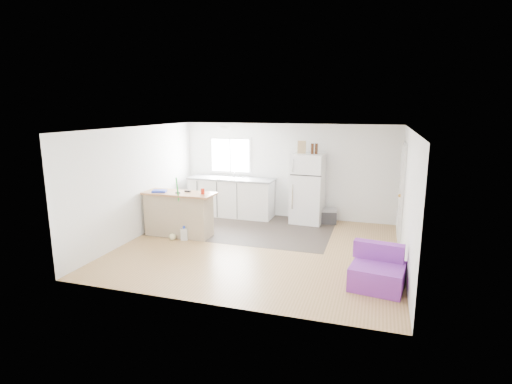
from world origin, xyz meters
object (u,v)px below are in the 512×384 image
cooler (327,216)px  bottle_left (312,149)px  purple_seat (377,272)px  cardboard_box (302,147)px  peninsula (179,214)px  refrigerator (308,188)px  mop (174,229)px  blue_tray (159,191)px  red_cup (203,191)px  kitchen_cabinets (231,197)px  bottle_right (316,149)px  cleaner_jug (184,234)px

cooler → bottle_left: bottle_left is taller
purple_seat → cardboard_box: bearing=128.6°
cooler → cardboard_box: cardboard_box is taller
peninsula → cardboard_box: (2.36, 1.85, 1.37)m
cooler → bottle_left: size_ratio=2.15×
refrigerator → purple_seat: 3.75m
refrigerator → purple_seat: refrigerator is taller
mop → blue_tray: bearing=140.2°
cooler → red_cup: red_cup is taller
peninsula → cardboard_box: 3.29m
kitchen_cabinets → peninsula: kitchen_cabinets is taller
cooler → mop: 3.71m
purple_seat → mop: mop is taller
cooler → bottle_right: 1.68m
kitchen_cabinets → bottle_right: bottle_right is taller
refrigerator → bottle_right: 1.00m
red_cup → bottle_right: bearing=40.6°
peninsula → bottle_right: bottle_right is taller
cleaner_jug → mop: bearing=167.1°
red_cup → cardboard_box: 2.69m
mop → bottle_right: size_ratio=5.55×
blue_tray → bottle_right: bearing=31.1°
cleaner_jug → cardboard_box: bearing=25.7°
cleaner_jug → refrigerator: bearing=23.7°
purple_seat → red_cup: red_cup is taller
cooler → purple_seat: (1.23, -3.34, 0.05)m
red_cup → bottle_left: (2.04, 1.78, 0.80)m
refrigerator → cardboard_box: bearing=-169.6°
cooler → bottle_left: 1.70m
peninsula → cleaner_jug: size_ratio=5.12×
peninsula → bottle_left: bearing=34.9°
bottle_left → red_cup: bearing=-138.9°
blue_tray → refrigerator: bearing=33.3°
kitchen_cabinets → red_cup: kitchen_cabinets is taller
mop → blue_tray: 0.92m
kitchen_cabinets → cleaner_jug: (-0.27, -2.17, -0.38)m
cardboard_box → bottle_left: size_ratio=1.20×
refrigerator → cardboard_box: (-0.17, -0.02, 1.01)m
red_cup → bottle_right: 2.92m
red_cup → purple_seat: bearing=-21.2°
peninsula → bottle_right: bearing=34.6°
cleaner_jug → blue_tray: blue_tray is taller
kitchen_cabinets → cleaner_jug: bearing=-96.0°
kitchen_cabinets → cardboard_box: cardboard_box is taller
cleaner_jug → bottle_right: size_ratio=1.25×
cooler → bottle_right: size_ratio=2.15×
peninsula → red_cup: bearing=0.7°
cooler → mop: bearing=-154.2°
cooler → cardboard_box: size_ratio=1.79×
refrigerator → kitchen_cabinets: bearing=-177.2°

